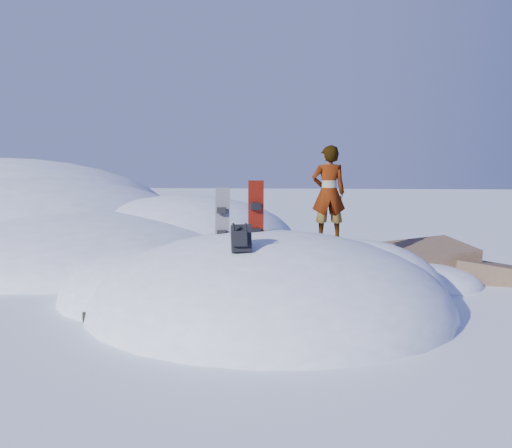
# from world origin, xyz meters

# --- Properties ---
(ground) EXTENTS (120.00, 120.00, 0.00)m
(ground) POSITION_xyz_m (0.00, 0.00, 0.00)
(ground) COLOR white
(ground) RESTS_ON ground
(snow_mound) EXTENTS (8.00, 6.00, 3.00)m
(snow_mound) POSITION_xyz_m (-0.17, 0.24, 0.00)
(snow_mound) COLOR white
(snow_mound) RESTS_ON ground
(snow_ridge) EXTENTS (21.50, 18.50, 6.40)m
(snow_ridge) POSITION_xyz_m (-10.43, 9.85, 0.00)
(snow_ridge) COLOR white
(snow_ridge) RESTS_ON ground
(rock_outcrop) EXTENTS (4.68, 4.41, 1.68)m
(rock_outcrop) POSITION_xyz_m (3.72, 3.01, 0.01)
(rock_outcrop) COLOR brown
(rock_outcrop) RESTS_ON ground
(snowboard_red) EXTENTS (0.30, 0.23, 1.63)m
(snowboard_red) POSITION_xyz_m (-0.25, 0.08, 1.68)
(snowboard_red) COLOR red
(snowboard_red) RESTS_ON snow_mound
(snowboard_dark) EXTENTS (0.29, 0.29, 1.47)m
(snowboard_dark) POSITION_xyz_m (-0.92, 0.16, 1.61)
(snowboard_dark) COLOR black
(snowboard_dark) RESTS_ON snow_mound
(backpack) EXTENTS (0.40, 0.46, 0.54)m
(backpack) POSITION_xyz_m (-0.36, -1.30, 1.54)
(backpack) COLOR black
(backpack) RESTS_ON snow_mound
(gear_pile) EXTENTS (0.89, 0.79, 0.23)m
(gear_pile) POSITION_xyz_m (-2.74, -1.10, 0.11)
(gear_pile) COLOR black
(gear_pile) RESTS_ON ground
(person) EXTENTS (0.76, 0.55, 1.93)m
(person) POSITION_xyz_m (1.17, 1.04, 2.20)
(person) COLOR slate
(person) RESTS_ON snow_mound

